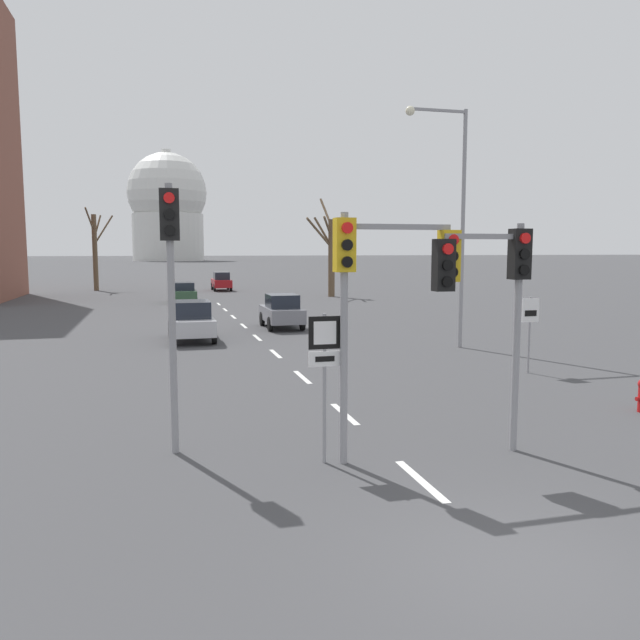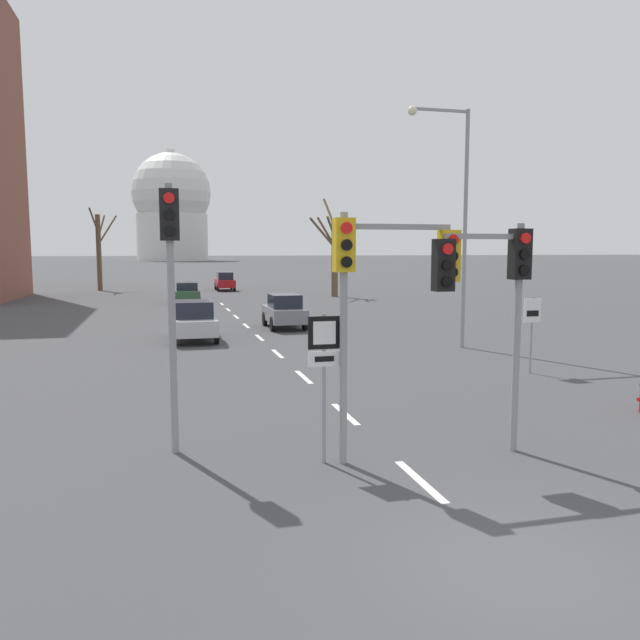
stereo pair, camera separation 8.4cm
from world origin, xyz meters
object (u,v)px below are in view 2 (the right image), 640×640
traffic_signal_near_left (171,268)px  street_lamp_right (455,204)px  sedan_mid_centre (194,320)px  traffic_signal_centre_tall (382,274)px  sedan_far_left (284,311)px  sedan_near_left (187,292)px  traffic_signal_near_right (492,281)px  route_sign_post (324,361)px  sedan_near_right (225,281)px  speed_limit_sign (532,322)px

traffic_signal_near_left → street_lamp_right: (11.09, 10.57, 2.10)m
sedan_mid_centre → street_lamp_right: bearing=-25.1°
street_lamp_right → traffic_signal_centre_tall: bearing=-121.6°
street_lamp_right → sedan_far_left: size_ratio=2.46×
sedan_near_left → sedan_mid_centre: sedan_mid_centre is taller
traffic_signal_near_right → street_lamp_right: street_lamp_right is taller
route_sign_post → traffic_signal_near_right: bearing=-4.2°
sedan_near_right → street_lamp_right: bearing=-81.9°
traffic_signal_near_left → traffic_signal_near_right: bearing=-14.7°
traffic_signal_near_right → route_sign_post: (-3.22, 0.24, -1.43)m
traffic_signal_near_right → street_lamp_right: (5.21, 12.11, 2.35)m
sedan_near_left → sedan_near_right: (4.12, 13.18, 0.13)m
traffic_signal_centre_tall → sedan_near_left: size_ratio=1.12×
speed_limit_sign → street_lamp_right: size_ratio=0.26×
traffic_signal_centre_tall → traffic_signal_near_right: (2.15, -0.13, -0.14)m
traffic_signal_centre_tall → sedan_near_right: (2.01, 49.82, -2.59)m
route_sign_post → sedan_mid_centre: bearing=95.3°
traffic_signal_near_left → sedan_near_left: size_ratio=1.26×
sedan_near_right → sedan_mid_centre: bearing=-97.9°
street_lamp_right → sedan_near_left: bearing=111.0°
sedan_mid_centre → speed_limit_sign: bearing=-44.9°
traffic_signal_near_left → sedan_mid_centre: (1.13, 15.23, -2.72)m
traffic_signal_centre_tall → sedan_far_left: bearing=84.2°
traffic_signal_centre_tall → sedan_near_right: 49.93m
route_sign_post → street_lamp_right: bearing=54.6°
sedan_mid_centre → sedan_far_left: bearing=35.2°
traffic_signal_near_right → sedan_near_right: bearing=90.2°
speed_limit_sign → route_sign_post: bearing=-142.6°
speed_limit_sign → sedan_near_right: size_ratio=0.57×
sedan_far_left → sedan_near_right: bearing=90.0°
route_sign_post → sedan_near_right: route_sign_post is taller
route_sign_post → sedan_far_left: bearing=81.1°
traffic_signal_centre_tall → street_lamp_right: 14.24m
street_lamp_right → sedan_near_right: 38.51m
speed_limit_sign → sedan_mid_centre: speed_limit_sign is taller
sedan_near_left → sedan_mid_centre: bearing=-91.4°
sedan_far_left → traffic_signal_near_left: bearing=-107.3°
traffic_signal_near_right → sedan_near_left: 37.10m
traffic_signal_near_right → speed_limit_sign: size_ratio=1.81×
street_lamp_right → sedan_near_left: (-9.47, 24.65, -4.93)m
street_lamp_right → sedan_near_right: size_ratio=2.19×
traffic_signal_centre_tall → sedan_near_left: (-2.11, 36.64, -2.72)m
speed_limit_sign → sedan_near_left: (-9.56, 30.00, -0.89)m
street_lamp_right → speed_limit_sign: bearing=-89.0°
speed_limit_sign → sedan_far_left: size_ratio=0.65×
speed_limit_sign → sedan_mid_centre: size_ratio=0.60×
traffic_signal_centre_tall → route_sign_post: 1.91m
sedan_near_right → speed_limit_sign: bearing=-82.8°
route_sign_post → sedan_near_left: size_ratio=0.68×
traffic_signal_near_right → sedan_far_left: 20.19m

